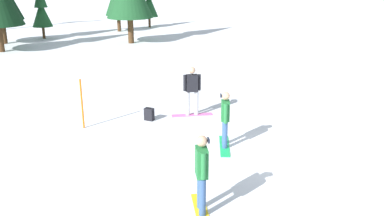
{
  "coord_description": "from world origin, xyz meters",
  "views": [
    {
      "loc": [
        -7.45,
        -8.96,
        5.17
      ],
      "look_at": [
        -2.47,
        2.65,
        1.0
      ],
      "focal_mm": 40.5,
      "sensor_mm": 36.0,
      "label": 1
    }
  ],
  "objects_px": {
    "snowboarder_midground": "(225,118)",
    "pine_tree_slender": "(41,9)",
    "snowboarder_foreground": "(202,173)",
    "snowboarder_background": "(192,90)",
    "pine_tree_twin": "(149,1)",
    "backpack_black": "(149,114)",
    "trail_marker_pole": "(82,104)"
  },
  "relations": [
    {
      "from": "snowboarder_midground",
      "to": "pine_tree_slender",
      "type": "height_order",
      "value": "pine_tree_slender"
    },
    {
      "from": "snowboarder_foreground",
      "to": "pine_tree_slender",
      "type": "height_order",
      "value": "pine_tree_slender"
    },
    {
      "from": "snowboarder_background",
      "to": "pine_tree_twin",
      "type": "xyz_separation_m",
      "value": [
        5.85,
        23.08,
        1.32
      ]
    },
    {
      "from": "pine_tree_slender",
      "to": "pine_tree_twin",
      "type": "height_order",
      "value": "pine_tree_twin"
    },
    {
      "from": "backpack_black",
      "to": "trail_marker_pole",
      "type": "relative_size",
      "value": 0.28
    },
    {
      "from": "snowboarder_background",
      "to": "snowboarder_midground",
      "type": "bearing_deg",
      "value": -94.31
    },
    {
      "from": "backpack_black",
      "to": "snowboarder_background",
      "type": "bearing_deg",
      "value": -4.49
    },
    {
      "from": "backpack_black",
      "to": "pine_tree_twin",
      "type": "distance_m",
      "value": 24.22
    },
    {
      "from": "snowboarder_foreground",
      "to": "trail_marker_pole",
      "type": "bearing_deg",
      "value": 103.07
    },
    {
      "from": "snowboarder_foreground",
      "to": "pine_tree_twin",
      "type": "bearing_deg",
      "value": 74.24
    },
    {
      "from": "snowboarder_background",
      "to": "backpack_black",
      "type": "bearing_deg",
      "value": 175.51
    },
    {
      "from": "snowboarder_foreground",
      "to": "backpack_black",
      "type": "relative_size",
      "value": 3.84
    },
    {
      "from": "backpack_black",
      "to": "pine_tree_twin",
      "type": "height_order",
      "value": "pine_tree_twin"
    },
    {
      "from": "snowboarder_foreground",
      "to": "backpack_black",
      "type": "bearing_deg",
      "value": 82.67
    },
    {
      "from": "snowboarder_foreground",
      "to": "backpack_black",
      "type": "height_order",
      "value": "snowboarder_foreground"
    },
    {
      "from": "snowboarder_foreground",
      "to": "pine_tree_twin",
      "type": "xyz_separation_m",
      "value": [
        8.22,
        29.12,
        1.31
      ]
    },
    {
      "from": "trail_marker_pole",
      "to": "pine_tree_twin",
      "type": "bearing_deg",
      "value": 67.02
    },
    {
      "from": "backpack_black",
      "to": "snowboarder_midground",
      "type": "bearing_deg",
      "value": -66.56
    },
    {
      "from": "snowboarder_midground",
      "to": "trail_marker_pole",
      "type": "xyz_separation_m",
      "value": [
        -3.61,
        3.25,
        -0.05
      ]
    },
    {
      "from": "snowboarder_midground",
      "to": "pine_tree_twin",
      "type": "relative_size",
      "value": 0.41
    },
    {
      "from": "pine_tree_slender",
      "to": "snowboarder_foreground",
      "type": "bearing_deg",
      "value": -88.04
    },
    {
      "from": "snowboarder_midground",
      "to": "snowboarder_background",
      "type": "xyz_separation_m",
      "value": [
        0.23,
        2.99,
        0.06
      ]
    },
    {
      "from": "snowboarder_foreground",
      "to": "backpack_black",
      "type": "distance_m",
      "value": 6.26
    },
    {
      "from": "snowboarder_background",
      "to": "pine_tree_slender",
      "type": "xyz_separation_m",
      "value": [
        -3.27,
        20.29,
        1.22
      ]
    },
    {
      "from": "snowboarder_background",
      "to": "pine_tree_slender",
      "type": "relative_size",
      "value": 0.45
    },
    {
      "from": "snowboarder_foreground",
      "to": "snowboarder_background",
      "type": "distance_m",
      "value": 6.49
    },
    {
      "from": "backpack_black",
      "to": "pine_tree_twin",
      "type": "relative_size",
      "value": 0.11
    },
    {
      "from": "snowboarder_background",
      "to": "pine_tree_slender",
      "type": "distance_m",
      "value": 20.59
    },
    {
      "from": "backpack_black",
      "to": "trail_marker_pole",
      "type": "distance_m",
      "value": 2.35
    },
    {
      "from": "snowboarder_midground",
      "to": "pine_tree_twin",
      "type": "distance_m",
      "value": 26.81
    },
    {
      "from": "snowboarder_foreground",
      "to": "snowboarder_midground",
      "type": "height_order",
      "value": "snowboarder_foreground"
    },
    {
      "from": "snowboarder_midground",
      "to": "pine_tree_slender",
      "type": "distance_m",
      "value": 23.52
    }
  ]
}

